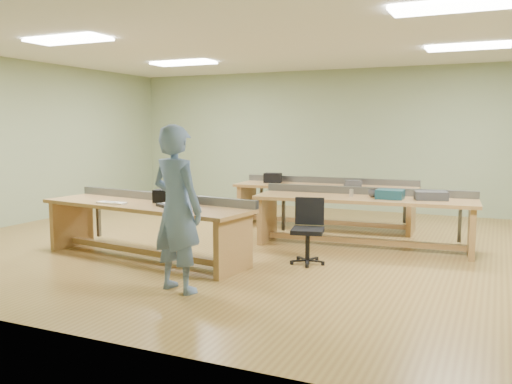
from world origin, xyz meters
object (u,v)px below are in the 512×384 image
workbench_mid (364,210)px  laptop_base (172,205)px  parts_bin_teal (390,194)px  workbench_back (325,196)px  mug (373,193)px  person (177,209)px  workbench_front (146,217)px  drinks_can (351,193)px  task_chair (308,240)px  camera_bag (164,196)px  parts_bin_grey (431,196)px

workbench_mid → laptop_base: (-2.04, -2.00, 0.21)m
workbench_mid → parts_bin_teal: bearing=-11.7°
workbench_back → mug: size_ratio=24.12×
workbench_mid → person: (-1.34, -2.98, 0.34)m
workbench_mid → laptop_base: 2.86m
workbench_front → drinks_can: size_ratio=29.48×
workbench_front → laptop_base: (0.49, -0.12, 0.21)m
person → task_chair: size_ratio=2.12×
task_chair → drinks_can: drinks_can is taller
camera_bag → mug: bearing=25.6°
person → camera_bag: (-1.02, 1.26, -0.06)m
parts_bin_teal → parts_bin_grey: (0.55, 0.14, -0.01)m
camera_bag → person: bearing=-61.4°
drinks_can → workbench_back: bearing=121.0°
person → parts_bin_grey: person is taller
workbench_front → task_chair: size_ratio=3.77×
workbench_front → workbench_back: bearing=72.6°
workbench_front → person: size_ratio=1.78×
camera_bag → task_chair: camera_bag is taller
workbench_back → person: 4.36m
parts_bin_grey → workbench_front: bearing=-150.3°
task_chair → parts_bin_grey: parts_bin_grey is taller
laptop_base → camera_bag: bearing=171.5°
workbench_mid → camera_bag: camera_bag is taller
workbench_front → workbench_mid: (2.53, 1.89, 0.00)m
workbench_front → camera_bag: size_ratio=12.26×
person → camera_bag: 1.62m
task_chair → mug: mug is taller
laptop_base → task_chair: task_chair is taller
task_chair → parts_bin_teal: (0.82, 1.20, 0.50)m
mug → workbench_front: bearing=-143.5°
person → mug: size_ratio=13.49×
task_chair → parts_bin_grey: bearing=32.5°
laptop_base → task_chair: size_ratio=0.43×
parts_bin_grey → person: bearing=-126.4°
camera_bag → workbench_front: bearing=-147.2°
camera_bag → task_chair: bearing=3.4°
workbench_front → parts_bin_grey: parts_bin_grey is taller
task_chair → person: bearing=-129.4°
person → camera_bag: person is taller
workbench_front → mug: (2.64, 1.95, 0.24)m
workbench_mid → person: bearing=-118.7°
task_chair → parts_bin_teal: size_ratio=2.25×
person → workbench_mid: bearing=-100.7°
parts_bin_grey → mug: size_ratio=3.28×
parts_bin_teal → mug: bearing=157.3°
parts_bin_teal → mug: size_ratio=2.83×
laptop_base → mug: 2.98m
camera_bag → mug: camera_bag is taller
task_chair → drinks_can: bearing=66.6°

